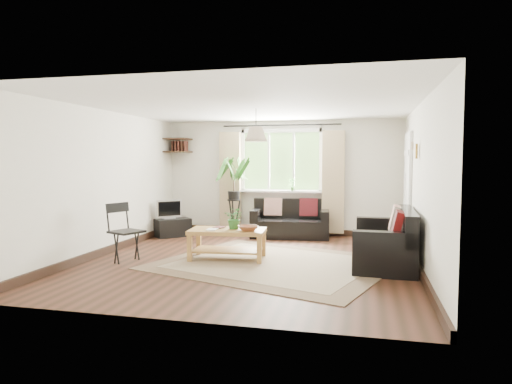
% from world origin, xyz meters
% --- Properties ---
extents(floor, '(5.50, 5.50, 0.00)m').
position_xyz_m(floor, '(0.00, 0.00, 0.00)').
color(floor, black).
rests_on(floor, ground).
extents(ceiling, '(5.50, 5.50, 0.00)m').
position_xyz_m(ceiling, '(0.00, 0.00, 2.40)').
color(ceiling, white).
rests_on(ceiling, floor).
extents(wall_back, '(5.00, 0.02, 2.40)m').
position_xyz_m(wall_back, '(0.00, 2.75, 1.20)').
color(wall_back, silver).
rests_on(wall_back, floor).
extents(wall_front, '(5.00, 0.02, 2.40)m').
position_xyz_m(wall_front, '(0.00, -2.75, 1.20)').
color(wall_front, silver).
rests_on(wall_front, floor).
extents(wall_left, '(0.02, 5.50, 2.40)m').
position_xyz_m(wall_left, '(-2.50, 0.00, 1.20)').
color(wall_left, silver).
rests_on(wall_left, floor).
extents(wall_right, '(0.02, 5.50, 2.40)m').
position_xyz_m(wall_right, '(2.50, 0.00, 1.20)').
color(wall_right, silver).
rests_on(wall_right, floor).
extents(rug, '(3.98, 3.68, 0.02)m').
position_xyz_m(rug, '(0.42, -0.13, 0.01)').
color(rug, beige).
rests_on(rug, floor).
extents(window, '(2.50, 0.16, 2.16)m').
position_xyz_m(window, '(0.00, 2.71, 1.55)').
color(window, white).
rests_on(window, wall_back).
extents(door, '(0.06, 0.96, 2.06)m').
position_xyz_m(door, '(2.47, 1.70, 1.00)').
color(door, silver).
rests_on(door, wall_right).
extents(corner_shelf, '(0.50, 0.50, 0.34)m').
position_xyz_m(corner_shelf, '(-2.25, 2.50, 1.89)').
color(corner_shelf, black).
rests_on(corner_shelf, wall_back).
extents(pendant_lamp, '(0.36, 0.36, 0.54)m').
position_xyz_m(pendant_lamp, '(0.00, 0.40, 2.05)').
color(pendant_lamp, beige).
rests_on(pendant_lamp, ceiling).
extents(wall_sconce, '(0.12, 0.12, 0.28)m').
position_xyz_m(wall_sconce, '(2.43, 0.30, 1.74)').
color(wall_sconce, beige).
rests_on(wall_sconce, wall_right).
extents(sofa_back, '(1.62, 0.92, 0.73)m').
position_xyz_m(sofa_back, '(0.26, 2.30, 0.37)').
color(sofa_back, black).
rests_on(sofa_back, floor).
extents(sofa_right, '(1.72, 0.89, 0.80)m').
position_xyz_m(sofa_right, '(2.01, 0.18, 0.40)').
color(sofa_right, black).
rests_on(sofa_right, floor).
extents(coffee_table, '(1.24, 0.76, 0.48)m').
position_xyz_m(coffee_table, '(-0.37, 0.01, 0.24)').
color(coffee_table, olive).
rests_on(coffee_table, floor).
extents(table_plant, '(0.35, 0.32, 0.34)m').
position_xyz_m(table_plant, '(-0.27, 0.07, 0.65)').
color(table_plant, '#2D6B2A').
rests_on(table_plant, coffee_table).
extents(bowl, '(0.42, 0.42, 0.08)m').
position_xyz_m(bowl, '(-0.02, -0.06, 0.52)').
color(bowl, brown).
rests_on(bowl, coffee_table).
extents(book_a, '(0.16, 0.22, 0.02)m').
position_xyz_m(book_a, '(-0.66, -0.13, 0.49)').
color(book_a, white).
rests_on(book_a, coffee_table).
extents(book_b, '(0.18, 0.23, 0.02)m').
position_xyz_m(book_b, '(-0.62, 0.11, 0.49)').
color(book_b, '#502520').
rests_on(book_b, coffee_table).
extents(tv_stand, '(0.76, 0.76, 0.37)m').
position_xyz_m(tv_stand, '(-2.10, 1.83, 0.18)').
color(tv_stand, black).
rests_on(tv_stand, floor).
extents(tv, '(0.50, 0.50, 0.40)m').
position_xyz_m(tv, '(-2.18, 1.83, 0.57)').
color(tv, '#A5A5AA').
rests_on(tv, tv_stand).
extents(palm_stand, '(0.70, 0.70, 1.64)m').
position_xyz_m(palm_stand, '(-0.90, 2.21, 0.82)').
color(palm_stand, black).
rests_on(palm_stand, floor).
extents(folding_chair, '(0.61, 0.61, 0.90)m').
position_xyz_m(folding_chair, '(-1.83, -0.51, 0.45)').
color(folding_chair, black).
rests_on(folding_chair, floor).
extents(sill_plant, '(0.14, 0.10, 0.27)m').
position_xyz_m(sill_plant, '(0.25, 2.63, 1.06)').
color(sill_plant, '#2D6023').
rests_on(sill_plant, window).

